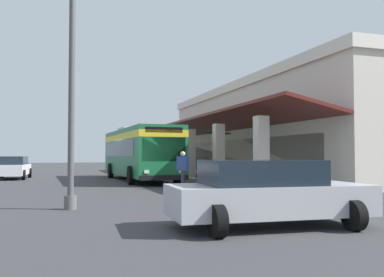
{
  "coord_description": "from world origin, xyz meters",
  "views": [
    {
      "loc": [
        26.1,
        -4.6,
        1.59
      ],
      "look_at": [
        2.16,
        3.11,
        2.54
      ],
      "focal_mm": 39.58,
      "sensor_mm": 36.0,
      "label": 1
    }
  ],
  "objects": [
    {
      "name": "parked_sedan_white",
      "position": [
        -3.81,
        -7.31,
        0.75
      ],
      "size": [
        4.51,
        2.22,
        1.47
      ],
      "color": "silver",
      "rests_on": "ground"
    },
    {
      "name": "ground",
      "position": [
        0.0,
        8.0,
        0.0
      ],
      "size": [
        120.0,
        120.0,
        0.0
      ],
      "primitive_type": "plane",
      "color": "#38383A"
    },
    {
      "name": "plaza_building",
      "position": [
        -1.34,
        13.18,
        3.32
      ],
      "size": [
        26.28,
        15.72,
        6.63
      ],
      "color": "beige",
      "rests_on": "ground"
    },
    {
      "name": "parked_sedan_silver",
      "position": [
        17.73,
        -0.18,
        0.75
      ],
      "size": [
        2.6,
        4.49,
        1.47
      ],
      "color": "#B2B5BA",
      "rests_on": "ground"
    },
    {
      "name": "lot_light_pole",
      "position": [
        13.31,
        -4.19,
        4.27
      ],
      "size": [
        0.6,
        0.6,
        7.99
      ],
      "color": "#59595B",
      "rests_on": "ground"
    },
    {
      "name": "potted_palm",
      "position": [
        1.82,
        5.0,
        0.86
      ],
      "size": [
        1.96,
        1.79,
        3.1
      ],
      "color": "gray",
      "rests_on": "ground"
    },
    {
      "name": "transit_bus",
      "position": [
        0.16,
        0.31,
        1.85
      ],
      "size": [
        11.29,
        3.09,
        3.34
      ],
      "color": "#196638",
      "rests_on": "ground"
    },
    {
      "name": "pedestrian",
      "position": [
        7.59,
        0.92,
        0.98
      ],
      "size": [
        0.59,
        0.51,
        1.74
      ],
      "color": "#38383D",
      "rests_on": "ground"
    },
    {
      "name": "curb_strip",
      "position": [
        -1.34,
        3.56,
        0.06
      ],
      "size": [
        31.17,
        0.5,
        0.12
      ],
      "primitive_type": "cube",
      "color": "#9E998E",
      "rests_on": "ground"
    }
  ]
}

